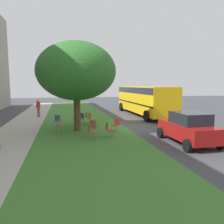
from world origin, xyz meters
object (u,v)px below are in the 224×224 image
object	(u,v)px
chair_3	(60,124)
chair_9	(87,117)
chair_5	(91,130)
parked_car	(188,128)
chair_6	(81,118)
chair_1	(93,126)
chair_2	(76,119)
school_bus	(144,98)
chair_8	(91,118)
chair_0	(109,129)
chair_4	(116,124)
street_tree	(76,71)
chair_7	(57,120)
pedestrian_1	(38,107)

from	to	relation	value
chair_3	chair_9	xyz separation A→B (m)	(2.96, -2.13, 0.00)
chair_5	parked_car	distance (m)	5.23
chair_6	chair_1	bearing A→B (deg)	-173.25
chair_2	school_bus	xyz separation A→B (m)	(4.65, -7.14, 1.24)
chair_8	school_bus	bearing A→B (deg)	-53.54
chair_0	chair_4	size ratio (longest dim) A/B	1.00
chair_9	parked_car	world-z (taller)	parked_car
chair_2	chair_5	distance (m)	4.21
chair_2	chair_9	size ratio (longest dim) A/B	1.00
street_tree	chair_1	bearing A→B (deg)	-146.89
chair_6	parked_car	size ratio (longest dim) A/B	0.24
street_tree	chair_2	distance (m)	3.77
chair_6	chair_9	bearing A→B (deg)	-51.55
chair_5	chair_8	size ratio (longest dim) A/B	1.00
chair_0	chair_7	size ratio (longest dim) A/B	1.00
chair_4	chair_8	bearing A→B (deg)	23.48
chair_0	chair_8	distance (m)	4.21
chair_5	chair_7	xyz separation A→B (m)	(4.14, 1.95, 0.00)
chair_2	chair_3	world-z (taller)	same
street_tree	chair_8	bearing A→B (deg)	-32.73
school_bus	chair_6	bearing A→B (deg)	120.65
chair_0	chair_6	world-z (taller)	same
chair_7	chair_8	bearing A→B (deg)	-83.61
chair_5	chair_4	bearing A→B (deg)	-49.04
chair_7	chair_2	bearing A→B (deg)	-88.83
chair_9	school_bus	xyz separation A→B (m)	(3.54, -6.15, 1.24)
chair_5	chair_6	xyz separation A→B (m)	(4.85, 0.15, 0.00)
street_tree	chair_6	world-z (taller)	street_tree
chair_4	chair_8	size ratio (longest dim) A/B	1.00
chair_0	chair_2	size ratio (longest dim) A/B	1.00
chair_9	parked_car	size ratio (longest dim) A/B	0.24
chair_3	pedestrian_1	size ratio (longest dim) A/B	0.52
chair_3	chair_7	distance (m)	1.83
chair_2	parked_car	distance (m)	8.21
chair_4	chair_6	distance (m)	3.82
chair_2	chair_8	bearing A→B (deg)	-77.78
chair_5	chair_3	bearing A→B (deg)	36.87
chair_0	parked_car	size ratio (longest dim) A/B	0.24
chair_2	chair_8	world-z (taller)	same
chair_6	school_bus	distance (m)	7.87
chair_8	pedestrian_1	distance (m)	6.93
chair_2	pedestrian_1	distance (m)	6.47
chair_7	parked_car	bearing A→B (deg)	-132.24
chair_7	chair_9	world-z (taller)	same
chair_3	school_bus	xyz separation A→B (m)	(6.49, -8.28, 1.24)
chair_2	chair_1	bearing A→B (deg)	-163.38
chair_8	parked_car	distance (m)	7.70
chair_3	chair_7	size ratio (longest dim) A/B	1.00
street_tree	pedestrian_1	bearing A→B (deg)	23.90
chair_1	chair_2	size ratio (longest dim) A/B	1.00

